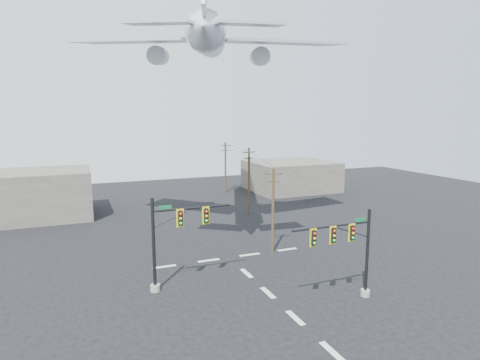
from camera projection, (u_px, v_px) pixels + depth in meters
name	position (u px, v px, depth m)	size (l,w,h in m)	color
ground	(295.00, 318.00, 25.76)	(120.00, 120.00, 0.00)	black
lane_markings	(260.00, 286.00, 30.64)	(14.00, 21.20, 0.01)	beige
signal_mast_near	(350.00, 250.00, 27.70)	(6.47, 0.71, 6.44)	gray
signal_mast_far	(171.00, 240.00, 29.55)	(6.28, 0.78, 7.07)	gray
utility_pole_a	(273.00, 209.00, 37.49)	(1.57, 0.57, 8.06)	#47351E
utility_pole_b	(249.00, 180.00, 52.42)	(1.78, 0.38, 8.79)	#47351E
utility_pole_c	(225.00, 166.00, 67.56)	(1.74, 0.29, 8.50)	#47351E
power_lines	(246.00, 154.00, 52.03)	(7.87, 30.35, 0.23)	black
airliner	(209.00, 40.00, 42.02)	(28.01, 30.38, 8.16)	silver
building_left	(14.00, 196.00, 49.85)	(18.00, 10.00, 6.00)	#66615A
building_right	(291.00, 176.00, 70.14)	(14.00, 12.00, 5.00)	#66615A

